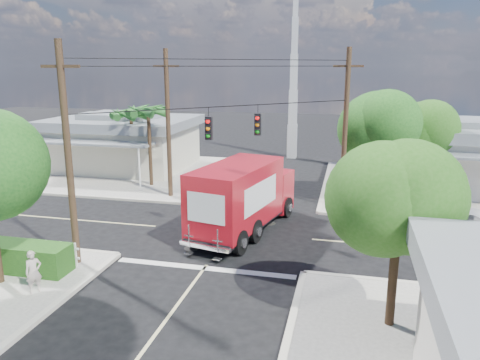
% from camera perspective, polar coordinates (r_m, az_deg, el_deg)
% --- Properties ---
extents(ground, '(120.00, 120.00, 0.00)m').
position_cam_1_polar(ground, '(23.25, -1.14, -6.42)').
color(ground, black).
rests_on(ground, ground).
extents(sidewalk_ne, '(14.12, 14.12, 0.14)m').
position_cam_1_polar(sidewalk_ne, '(33.41, 22.22, -1.04)').
color(sidewalk_ne, gray).
rests_on(sidewalk_ne, ground).
extents(sidewalk_nw, '(14.12, 14.12, 0.14)m').
position_cam_1_polar(sidewalk_nw, '(36.81, -13.42, 0.91)').
color(sidewalk_nw, gray).
rests_on(sidewalk_nw, ground).
extents(road_markings, '(32.00, 32.00, 0.01)m').
position_cam_1_polar(road_markings, '(21.92, -2.11, -7.70)').
color(road_markings, beige).
rests_on(road_markings, ground).
extents(building_ne, '(11.80, 10.20, 4.50)m').
position_cam_1_polar(building_ne, '(34.30, 24.97, 2.91)').
color(building_ne, white).
rests_on(building_ne, sidewalk_ne).
extents(building_nw, '(10.80, 10.20, 4.30)m').
position_cam_1_polar(building_nw, '(38.30, -14.05, 4.64)').
color(building_nw, beige).
rests_on(building_nw, sidewalk_nw).
extents(radio_tower, '(0.80, 0.80, 17.00)m').
position_cam_1_polar(radio_tower, '(41.49, 6.52, 10.39)').
color(radio_tower, silver).
rests_on(radio_tower, ground).
extents(tree_ne_front, '(4.21, 4.14, 6.66)m').
position_cam_1_polar(tree_ne_front, '(28.12, 16.88, 6.53)').
color(tree_ne_front, '#422D1C').
rests_on(tree_ne_front, sidewalk_ne).
extents(tree_ne_back, '(3.77, 3.66, 5.82)m').
position_cam_1_polar(tree_ne_back, '(30.63, 21.45, 5.63)').
color(tree_ne_back, '#422D1C').
rests_on(tree_ne_back, sidewalk_ne).
extents(tree_se, '(3.67, 3.54, 5.62)m').
position_cam_1_polar(tree_se, '(14.52, 18.87, -2.91)').
color(tree_se, '#422D1C').
rests_on(tree_se, sidewalk_se).
extents(palm_nw_front, '(3.01, 3.08, 5.59)m').
position_cam_1_polar(palm_nw_front, '(31.57, -11.13, 8.10)').
color(palm_nw_front, '#422D1C').
rests_on(palm_nw_front, sidewalk_nw).
extents(palm_nw_back, '(3.01, 3.08, 5.19)m').
position_cam_1_polar(palm_nw_back, '(33.81, -13.17, 7.72)').
color(palm_nw_back, '#422D1C').
rests_on(palm_nw_back, sidewalk_nw).
extents(utility_poles, '(12.00, 10.68, 9.00)m').
position_cam_1_polar(utility_poles, '(24.03, -3.91, 5.73)').
color(utility_poles, '#473321').
rests_on(utility_poles, ground).
extents(picket_fence, '(5.94, 0.06, 1.00)m').
position_cam_1_polar(picket_fence, '(21.70, -25.72, -7.43)').
color(picket_fence, silver).
rests_on(picket_fence, sidewalk_sw).
extents(vending_boxes, '(1.90, 0.50, 1.10)m').
position_cam_1_polar(vending_boxes, '(28.31, 14.94, -1.72)').
color(vending_boxes, '#B21A1F').
rests_on(vending_boxes, sidewalk_ne).
extents(delivery_truck, '(4.09, 8.41, 3.50)m').
position_cam_1_polar(delivery_truck, '(22.92, 0.40, -2.04)').
color(delivery_truck, black).
rests_on(delivery_truck, ground).
extents(parked_car, '(5.41, 3.67, 1.38)m').
position_cam_1_polar(parked_car, '(24.93, 26.76, -4.87)').
color(parked_car, silver).
rests_on(parked_car, ground).
extents(pedestrian, '(0.64, 0.69, 1.57)m').
position_cam_1_polar(pedestrian, '(18.37, -23.87, -10.20)').
color(pedestrian, beige).
rests_on(pedestrian, sidewalk_sw).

